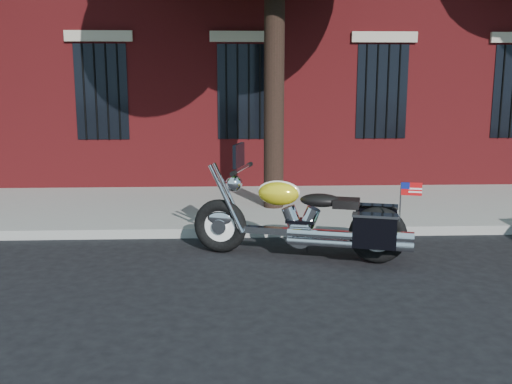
{
  "coord_description": "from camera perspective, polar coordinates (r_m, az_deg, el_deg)",
  "views": [
    {
      "loc": [
        -0.27,
        -7.31,
        2.34
      ],
      "look_at": [
        0.09,
        0.8,
        0.82
      ],
      "focal_mm": 40.0,
      "sensor_mm": 36.0,
      "label": 1
    }
  ],
  "objects": [
    {
      "name": "sidewalk",
      "position": [
        10.81,
        -1.03,
        -1.48
      ],
      "size": [
        40.0,
        3.6,
        0.15
      ],
      "primitive_type": "cube",
      "color": "gray",
      "rests_on": "ground"
    },
    {
      "name": "ground",
      "position": [
        7.68,
        -0.4,
        -7.13
      ],
      "size": [
        120.0,
        120.0,
        0.0
      ],
      "primitive_type": "plane",
      "color": "black",
      "rests_on": "ground"
    },
    {
      "name": "curb",
      "position": [
        8.98,
        -0.72,
        -4.0
      ],
      "size": [
        40.0,
        0.16,
        0.15
      ],
      "primitive_type": "cube",
      "color": "gray",
      "rests_on": "ground"
    },
    {
      "name": "motorcycle",
      "position": [
        7.77,
        5.21,
        -2.95
      ],
      "size": [
        2.89,
        1.42,
        1.55
      ],
      "rotation": [
        0.0,
        0.0,
        -0.28
      ],
      "color": "black",
      "rests_on": "ground"
    }
  ]
}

